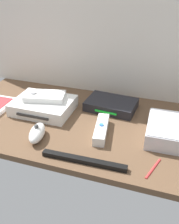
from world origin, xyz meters
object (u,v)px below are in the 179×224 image
object	(u,v)px
network_router	(111,105)
sensor_bar	(84,160)
mini_computer	(175,132)
game_console	(43,106)
remote_wand	(101,129)
stylus_pen	(153,168)
remote_classic_pad	(45,96)
remote_nunchuk	(37,133)

from	to	relation	value
network_router	sensor_bar	distance (cm)	31.54
mini_computer	sensor_bar	size ratio (longest dim) A/B	0.73
game_console	network_router	size ratio (longest dim) A/B	1.11
network_router	remote_wand	size ratio (longest dim) A/B	1.24
game_console	mini_computer	bearing A→B (deg)	-3.29
mini_computer	stylus_pen	size ratio (longest dim) A/B	1.95
remote_classic_pad	sensor_bar	size ratio (longest dim) A/B	0.66
network_router	game_console	bearing A→B (deg)	-153.22
network_router	sensor_bar	xyz separation A→B (cm)	(0.36, -31.52, -1.00)
remote_wand	sensor_bar	xyz separation A→B (cm)	(-0.62, -14.98, -0.81)
network_router	remote_wand	distance (cm)	16.57
remote_wand	remote_classic_pad	xyz separation A→B (cm)	(-23.90, 8.38, 3.90)
remote_wand	sensor_bar	distance (cm)	15.02
stylus_pen	remote_classic_pad	bearing A→B (deg)	154.45
game_console	remote_classic_pad	distance (cm)	3.47
network_router	sensor_bar	world-z (taller)	network_router
network_router	remote_classic_pad	bearing A→B (deg)	-155.95
remote_classic_pad	stylus_pen	bearing A→B (deg)	-38.54
game_console	remote_classic_pad	size ratio (longest dim) A/B	1.33
mini_computer	remote_nunchuk	distance (cm)	42.38
remote_nunchuk	remote_classic_pad	world-z (taller)	remote_classic_pad
mini_computer	remote_wand	xyz separation A→B (cm)	(-22.28, -4.34, -1.13)
remote_wand	remote_nunchuk	distance (cm)	20.07
game_console	stylus_pen	size ratio (longest dim) A/B	2.34
remote_wand	game_console	bearing A→B (deg)	154.37
stylus_pen	mini_computer	bearing A→B (deg)	73.96
game_console	remote_nunchuk	distance (cm)	17.12
sensor_bar	network_router	bearing A→B (deg)	89.01
game_console	sensor_bar	xyz separation A→B (cm)	(23.41, -22.05, -1.50)
remote_classic_pad	stylus_pen	distance (cm)	46.41
mini_computer	network_router	bearing A→B (deg)	152.32
game_console	remote_nunchuk	size ratio (longest dim) A/B	1.96
mini_computer	sensor_bar	xyz separation A→B (cm)	(-22.90, -19.32, -1.94)
remote_nunchuk	remote_classic_pad	distance (cm)	18.61
mini_computer	game_console	bearing A→B (deg)	176.62
remote_wand	remote_nunchuk	world-z (taller)	remote_nunchuk
remote_nunchuk	sensor_bar	world-z (taller)	remote_nunchuk
game_console	remote_nunchuk	world-z (taller)	remote_nunchuk
mini_computer	remote_wand	bearing A→B (deg)	-168.99
remote_nunchuk	remote_classic_pad	bearing A→B (deg)	95.69
mini_computer	remote_classic_pad	size ratio (longest dim) A/B	1.11
sensor_bar	stylus_pen	xyz separation A→B (cm)	(18.34, 3.46, -0.35)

